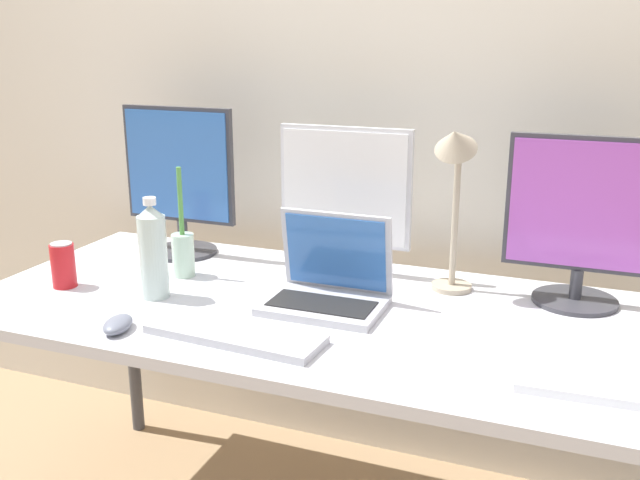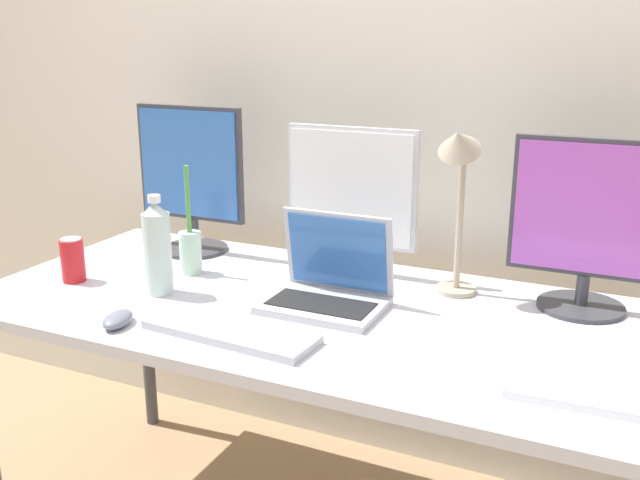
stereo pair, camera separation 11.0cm
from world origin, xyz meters
TOP-DOWN VIEW (x-y plane):
  - wall_back at (0.00, 0.59)m, footprint 7.00×0.08m
  - work_desk at (0.00, 0.00)m, footprint 1.85×0.83m
  - monitor_left at (-0.58, 0.27)m, footprint 0.37×0.21m
  - monitor_center at (-0.04, 0.29)m, footprint 0.39×0.18m
  - monitor_right at (0.61, 0.27)m, footprint 0.39×0.22m
  - laptop_silver at (0.02, 0.02)m, footprint 0.30×0.23m
  - keyboard_main at (0.73, -0.22)m, footprint 0.43×0.15m
  - keyboard_aux at (-0.11, -0.25)m, footprint 0.43×0.16m
  - mouse_by_keyboard at (-0.39, -0.32)m, footprint 0.09×0.12m
  - water_bottle at (-0.44, -0.09)m, footprint 0.07×0.07m
  - soda_can_near_keyboard at (-0.72, -0.11)m, footprint 0.07×0.07m
  - bamboo_vase at (-0.46, 0.09)m, footprint 0.06×0.06m
  - desk_lamp at (0.29, 0.21)m, footprint 0.11×0.18m

SIDE VIEW (x-z plane):
  - work_desk at x=0.00m, z-range 0.32..1.06m
  - keyboard_main at x=0.73m, z-range 0.74..0.76m
  - keyboard_aux at x=-0.11m, z-range 0.74..0.76m
  - mouse_by_keyboard at x=-0.39m, z-range 0.74..0.77m
  - laptop_silver at x=0.02m, z-range 0.68..0.91m
  - soda_can_near_keyboard at x=-0.72m, z-range 0.74..0.87m
  - bamboo_vase at x=-0.46m, z-range 0.65..0.97m
  - water_bottle at x=-0.44m, z-range 0.73..1.00m
  - monitor_right at x=0.61m, z-range 0.74..1.18m
  - monitor_center at x=-0.04m, z-range 0.75..1.18m
  - monitor_left at x=-0.58m, z-range 0.75..1.22m
  - desk_lamp at x=0.29m, z-range 0.83..1.30m
  - wall_back at x=0.00m, z-range 0.00..2.60m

